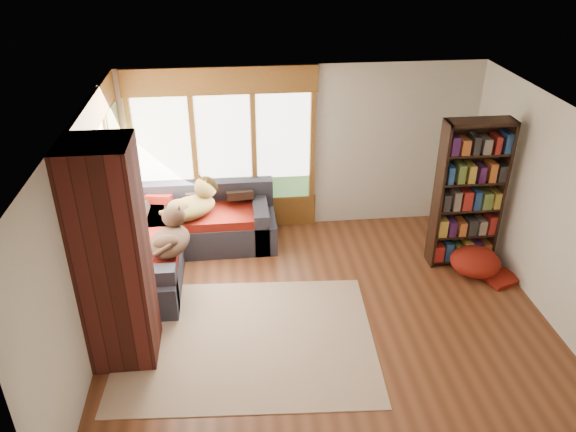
{
  "coord_description": "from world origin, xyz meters",
  "views": [
    {
      "loc": [
        -1.09,
        -5.52,
        4.52
      ],
      "look_at": [
        -0.39,
        1.01,
        0.95
      ],
      "focal_mm": 35.0,
      "sensor_mm": 36.0,
      "label": 1
    }
  ],
  "objects_px": {
    "pouf": "(475,261)",
    "sectional_sofa": "(177,238)",
    "bookshelf": "(469,195)",
    "dog_tan": "(194,204)",
    "area_rug": "(247,339)",
    "brick_chimney": "(113,258)",
    "dog_brindle": "(171,237)"
  },
  "relations": [
    {
      "from": "sectional_sofa",
      "to": "area_rug",
      "type": "relative_size",
      "value": 0.73
    },
    {
      "from": "bookshelf",
      "to": "pouf",
      "type": "bearing_deg",
      "value": -71.88
    },
    {
      "from": "pouf",
      "to": "area_rug",
      "type": "bearing_deg",
      "value": -161.64
    },
    {
      "from": "sectional_sofa",
      "to": "bookshelf",
      "type": "distance_m",
      "value": 4.21
    },
    {
      "from": "brick_chimney",
      "to": "bookshelf",
      "type": "height_order",
      "value": "brick_chimney"
    },
    {
      "from": "area_rug",
      "to": "pouf",
      "type": "relative_size",
      "value": 4.38
    },
    {
      "from": "bookshelf",
      "to": "area_rug",
      "type": "bearing_deg",
      "value": -156.06
    },
    {
      "from": "bookshelf",
      "to": "pouf",
      "type": "relative_size",
      "value": 3.12
    },
    {
      "from": "pouf",
      "to": "dog_brindle",
      "type": "xyz_separation_m",
      "value": [
        -4.19,
        0.16,
        0.56
      ]
    },
    {
      "from": "dog_brindle",
      "to": "area_rug",
      "type": "bearing_deg",
      "value": -133.35
    },
    {
      "from": "brick_chimney",
      "to": "pouf",
      "type": "distance_m",
      "value": 4.91
    },
    {
      "from": "area_rug",
      "to": "pouf",
      "type": "xyz_separation_m",
      "value": [
        3.27,
        1.08,
        0.19
      ]
    },
    {
      "from": "dog_tan",
      "to": "pouf",
      "type": "bearing_deg",
      "value": -51.24
    },
    {
      "from": "brick_chimney",
      "to": "dog_tan",
      "type": "relative_size",
      "value": 2.68
    },
    {
      "from": "brick_chimney",
      "to": "dog_tan",
      "type": "xyz_separation_m",
      "value": [
        0.72,
        2.18,
        -0.52
      ]
    },
    {
      "from": "dog_tan",
      "to": "area_rug",
      "type": "bearing_deg",
      "value": -109.24
    },
    {
      "from": "pouf",
      "to": "dog_tan",
      "type": "xyz_separation_m",
      "value": [
        -3.92,
        1.04,
        0.58
      ]
    },
    {
      "from": "dog_brindle",
      "to": "bookshelf",
      "type": "bearing_deg",
      "value": -77.56
    },
    {
      "from": "pouf",
      "to": "sectional_sofa",
      "type": "bearing_deg",
      "value": 167.8
    },
    {
      "from": "area_rug",
      "to": "dog_brindle",
      "type": "xyz_separation_m",
      "value": [
        -0.92,
        1.24,
        0.76
      ]
    },
    {
      "from": "brick_chimney",
      "to": "dog_tan",
      "type": "height_order",
      "value": "brick_chimney"
    },
    {
      "from": "area_rug",
      "to": "bookshelf",
      "type": "relative_size",
      "value": 1.4
    },
    {
      "from": "sectional_sofa",
      "to": "dog_tan",
      "type": "height_order",
      "value": "dog_tan"
    },
    {
      "from": "sectional_sofa",
      "to": "brick_chimney",
      "type": "bearing_deg",
      "value": -100.36
    },
    {
      "from": "sectional_sofa",
      "to": "bookshelf",
      "type": "height_order",
      "value": "bookshelf"
    },
    {
      "from": "brick_chimney",
      "to": "dog_brindle",
      "type": "distance_m",
      "value": 1.48
    },
    {
      "from": "area_rug",
      "to": "brick_chimney",
      "type": "bearing_deg",
      "value": -177.67
    },
    {
      "from": "area_rug",
      "to": "bookshelf",
      "type": "xyz_separation_m",
      "value": [
        3.16,
        1.4,
        1.07
      ]
    },
    {
      "from": "sectional_sofa",
      "to": "bookshelf",
      "type": "bearing_deg",
      "value": -6.23
    },
    {
      "from": "dog_brindle",
      "to": "dog_tan",
      "type": "bearing_deg",
      "value": -6.46
    },
    {
      "from": "bookshelf",
      "to": "dog_tan",
      "type": "bearing_deg",
      "value": 169.31
    },
    {
      "from": "dog_tan",
      "to": "dog_brindle",
      "type": "xyz_separation_m",
      "value": [
        -0.26,
        -0.88,
        -0.02
      ]
    }
  ]
}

